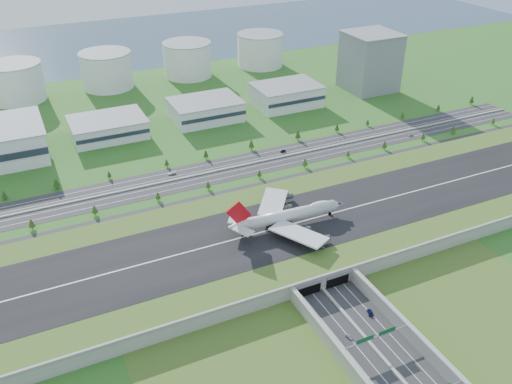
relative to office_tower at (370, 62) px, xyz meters
name	(u,v)px	position (x,y,z in m)	size (l,w,h in m)	color
ground	(279,239)	(-200.00, -195.00, -27.50)	(1200.00, 1200.00, 0.00)	#23531A
airfield_deck	(279,233)	(-200.00, -195.09, -23.38)	(520.00, 100.00, 9.20)	gray
underpass_road	(381,350)	(-200.00, -294.42, -24.07)	(38.80, 120.40, 8.00)	#28282B
sign_gantry_near	(376,338)	(-200.00, -290.04, -20.55)	(38.70, 0.70, 9.80)	gray
north_expressway	(220,170)	(-200.00, -100.00, -27.44)	(560.00, 36.00, 0.12)	#28282B
tree_row	(233,162)	(-188.57, -99.38, -23.00)	(503.59, 48.63, 8.30)	#3D2819
hangar_mid_a	(108,128)	(-260.00, -5.00, -20.00)	(58.00, 42.00, 15.00)	silver
hangar_mid_b	(206,110)	(-175.00, -5.00, -19.00)	(58.00, 42.00, 17.00)	silver
hangar_mid_c	(286,95)	(-95.00, -5.00, -18.00)	(58.00, 42.00, 19.00)	silver
office_tower	(370,62)	(0.00, 0.00, 0.00)	(46.00, 46.00, 55.00)	slate
fuel_tank_a	(16,82)	(-320.00, 115.00, -10.00)	(50.00, 50.00, 35.00)	silver
fuel_tank_b	(107,70)	(-235.00, 115.00, -10.00)	(50.00, 50.00, 35.00)	silver
fuel_tank_c	(188,60)	(-150.00, 115.00, -10.00)	(50.00, 50.00, 35.00)	silver
fuel_tank_d	(260,50)	(-65.00, 115.00, -10.00)	(50.00, 50.00, 35.00)	silver
bay_water	(109,43)	(-200.00, 285.00, -27.47)	(1200.00, 260.00, 0.06)	#324B60
boeing_747	(288,215)	(-194.04, -193.96, -12.96)	(74.91, 70.64, 23.14)	silver
car_0	(349,337)	(-206.77, -279.49, -26.70)	(1.61, 4.00, 1.36)	#B4B3B8
car_2	(370,312)	(-188.35, -270.19, -26.68)	(2.33, 5.06, 1.41)	#0D1444
car_5	(283,151)	(-143.95, -92.67, -26.60)	(1.66, 4.75, 1.57)	black
car_6	(410,135)	(-34.29, -110.13, -26.67)	(2.37, 5.14, 1.43)	silver
car_7	(172,173)	(-233.22, -90.58, -26.55)	(2.32, 5.71, 1.66)	white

